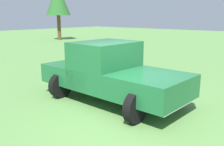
% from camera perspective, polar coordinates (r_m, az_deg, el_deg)
% --- Properties ---
extents(ground_plane, '(80.00, 80.00, 0.00)m').
position_cam_1_polar(ground_plane, '(6.94, 3.61, -9.12)').
color(ground_plane, '#5B8C47').
extents(pickup_truck, '(2.47, 4.73, 1.82)m').
position_cam_1_polar(pickup_truck, '(7.68, -0.67, 0.48)').
color(pickup_truck, black).
rests_on(pickup_truck, ground_plane).
extents(tree_back_left, '(2.60, 2.60, 5.96)m').
position_cam_1_polar(tree_back_left, '(28.46, -12.14, 15.89)').
color(tree_back_left, brown).
rests_on(tree_back_left, ground_plane).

